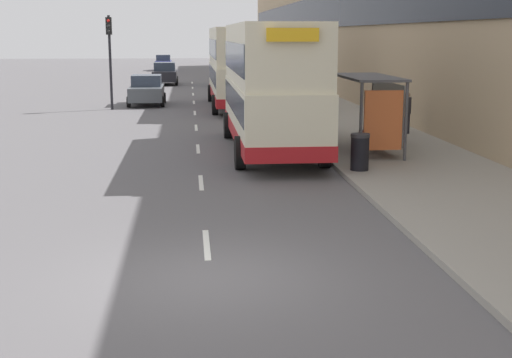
{
  "coord_description": "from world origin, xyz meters",
  "views": [
    {
      "loc": [
        -0.29,
        -11.26,
        3.96
      ],
      "look_at": [
        2.52,
        18.61,
        -2.15
      ],
      "focal_mm": 50.0,
      "sensor_mm": 36.0,
      "label": 1
    }
  ],
  "objects": [
    {
      "name": "ground_plane",
      "position": [
        0.0,
        0.0,
        0.0
      ],
      "size": [
        220.0,
        220.0,
        0.0
      ],
      "primitive_type": "plane",
      "color": "#5B595B"
    },
    {
      "name": "pavement",
      "position": [
        6.5,
        38.5,
        0.07
      ],
      "size": [
        5.0,
        93.0,
        0.14
      ],
      "color": "gray",
      "rests_on": "ground_plane"
    },
    {
      "name": "terrace_facade",
      "position": [
        10.49,
        38.5,
        6.14
      ],
      "size": [
        3.1,
        93.0,
        12.29
      ],
      "color": "tan",
      "rests_on": "ground_plane"
    },
    {
      "name": "lane_mark_0",
      "position": [
        0.0,
        1.91,
        0.01
      ],
      "size": [
        0.12,
        2.0,
        0.01
      ],
      "color": "silver",
      "rests_on": "ground_plane"
    },
    {
      "name": "lane_mark_1",
      "position": [
        0.0,
        7.75,
        0.01
      ],
      "size": [
        0.12,
        2.0,
        0.01
      ],
      "color": "silver",
      "rests_on": "ground_plane"
    },
    {
      "name": "lane_mark_2",
      "position": [
        0.0,
        13.59,
        0.01
      ],
      "size": [
        0.12,
        2.0,
        0.01
      ],
      "color": "silver",
      "rests_on": "ground_plane"
    },
    {
      "name": "lane_mark_3",
      "position": [
        0.0,
        19.43,
        0.01
      ],
      "size": [
        0.12,
        2.0,
        0.01
      ],
      "color": "silver",
      "rests_on": "ground_plane"
    },
    {
      "name": "lane_mark_4",
      "position": [
        0.0,
        25.27,
        0.01
      ],
      "size": [
        0.12,
        2.0,
        0.01
      ],
      "color": "silver",
      "rests_on": "ground_plane"
    },
    {
      "name": "lane_mark_5",
      "position": [
        0.0,
        31.11,
        0.01
      ],
      "size": [
        0.12,
        2.0,
        0.01
      ],
      "color": "silver",
      "rests_on": "ground_plane"
    },
    {
      "name": "lane_mark_6",
      "position": [
        0.0,
        36.95,
        0.01
      ],
      "size": [
        0.12,
        2.0,
        0.01
      ],
      "color": "silver",
      "rests_on": "ground_plane"
    },
    {
      "name": "lane_mark_7",
      "position": [
        0.0,
        42.79,
        0.01
      ],
      "size": [
        0.12,
        2.0,
        0.01
      ],
      "color": "silver",
      "rests_on": "ground_plane"
    },
    {
      "name": "lane_mark_8",
      "position": [
        0.0,
        48.63,
        0.01
      ],
      "size": [
        0.12,
        2.0,
        0.01
      ],
      "color": "silver",
      "rests_on": "ground_plane"
    },
    {
      "name": "bus_shelter",
      "position": [
        5.77,
        11.5,
        1.88
      ],
      "size": [
        1.6,
        4.2,
        2.48
      ],
      "color": "#4C4C51",
      "rests_on": "ground_plane"
    },
    {
      "name": "double_decker_bus_near",
      "position": [
        2.48,
        12.74,
        2.28
      ],
      "size": [
        2.85,
        10.1,
        4.3
      ],
      "color": "beige",
      "rests_on": "ground_plane"
    },
    {
      "name": "double_decker_bus_ahead",
      "position": [
        2.28,
        27.82,
        2.29
      ],
      "size": [
        2.85,
        11.08,
        4.3
      ],
      "color": "beige",
      "rests_on": "ground_plane"
    },
    {
      "name": "car_0",
      "position": [
        -2.67,
        29.84,
        0.84
      ],
      "size": [
        2.05,
        4.18,
        1.69
      ],
      "rotation": [
        0.0,
        0.0,
        3.14
      ],
      "color": "#4C5156",
      "rests_on": "ground_plane"
    },
    {
      "name": "car_1",
      "position": [
        2.48,
        44.74,
        0.87
      ],
      "size": [
        1.93,
        4.47,
        1.77
      ],
      "color": "black",
      "rests_on": "ground_plane"
    },
    {
      "name": "car_2",
      "position": [
        -2.17,
        46.59,
        0.87
      ],
      "size": [
        2.06,
        4.25,
        1.76
      ],
      "rotation": [
        0.0,
        0.0,
        3.14
      ],
      "color": "black",
      "rests_on": "ground_plane"
    },
    {
      "name": "car_3",
      "position": [
        -3.04,
        69.62,
        0.85
      ],
      "size": [
        1.93,
        4.13,
        1.71
      ],
      "rotation": [
        0.0,
        0.0,
        3.14
      ],
      "color": "navy",
      "rests_on": "ground_plane"
    },
    {
      "name": "pedestrian_at_shelter",
      "position": [
        7.51,
        14.19,
        1.07
      ],
      "size": [
        0.36,
        0.36,
        1.82
      ],
      "color": "#23232D",
      "rests_on": "ground_plane"
    },
    {
      "name": "pedestrian_1",
      "position": [
        7.09,
        13.47,
        1.02
      ],
      "size": [
        0.34,
        0.34,
        1.73
      ],
      "color": "#23232D",
      "rests_on": "ground_plane"
    },
    {
      "name": "pedestrian_2",
      "position": [
        8.19,
        15.84,
        0.97
      ],
      "size": [
        0.32,
        0.32,
        1.63
      ],
      "color": "#23232D",
      "rests_on": "ground_plane"
    },
    {
      "name": "litter_bin",
      "position": [
        4.55,
        8.45,
        0.67
      ],
      "size": [
        0.55,
        0.55,
        1.05
      ],
      "color": "black",
      "rests_on": "ground_plane"
    },
    {
      "name": "traffic_light_far_kerb",
      "position": [
        -4.4,
        27.45,
        3.32
      ],
      "size": [
        0.3,
        0.32,
        4.94
      ],
      "color": "black",
      "rests_on": "ground_plane"
    }
  ]
}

